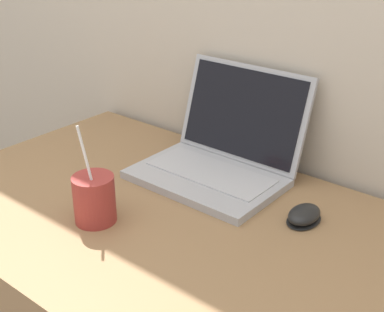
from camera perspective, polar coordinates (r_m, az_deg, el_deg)
The scene contains 3 objects.
laptop at distance 1.35m, azimuth 3.06°, elevation 0.33°, with size 0.36×0.32×0.26m.
drink_cup at distance 1.16m, azimuth -10.38°, elevation -4.44°, with size 0.09×0.09×0.22m.
computer_mouse at distance 1.19m, azimuth 11.87°, elevation -6.21°, with size 0.07×0.10×0.03m.
Camera 1 is at (0.69, -0.39, 1.38)m, focal length 50.00 mm.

